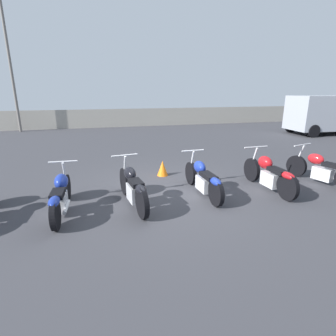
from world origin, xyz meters
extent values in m
plane|color=#38383D|center=(0.00, 0.00, 0.00)|extent=(60.00, 60.00, 0.00)
cube|color=#9E998E|center=(0.00, 13.04, 0.63)|extent=(40.00, 0.04, 1.26)
cylinder|color=slate|center=(-6.29, 12.47, 4.41)|extent=(0.16, 0.16, 8.83)
cylinder|color=black|center=(-2.41, 0.28, 0.30)|extent=(0.13, 0.60, 0.59)
cylinder|color=black|center=(-2.48, -1.19, 0.30)|extent=(0.13, 0.60, 0.59)
cube|color=silver|center=(-2.45, -0.53, 0.27)|extent=(0.22, 0.54, 0.33)
ellipsoid|color=navy|center=(-2.44, -0.28, 0.63)|extent=(0.30, 0.52, 0.32)
cube|color=black|center=(-2.46, -0.78, 0.55)|extent=(0.26, 0.48, 0.10)
ellipsoid|color=navy|center=(-2.48, -1.14, 0.53)|extent=(0.22, 0.45, 0.16)
cylinder|color=silver|center=(-2.42, 0.18, 0.94)|extent=(0.62, 0.06, 0.04)
cylinder|color=silver|center=(-2.41, 0.23, 0.62)|extent=(0.06, 0.25, 0.63)
cylinder|color=silver|center=(-2.33, -0.68, 0.21)|extent=(0.10, 0.61, 0.07)
cylinder|color=black|center=(-1.05, 0.22, 0.33)|extent=(0.19, 0.67, 0.67)
cylinder|color=black|center=(-0.86, -1.15, 0.33)|extent=(0.19, 0.67, 0.67)
cube|color=silver|center=(-0.95, -0.53, 0.30)|extent=(0.27, 0.52, 0.37)
ellipsoid|color=black|center=(-0.98, -0.30, 0.70)|extent=(0.31, 0.53, 0.29)
cube|color=black|center=(-0.91, -0.77, 0.62)|extent=(0.30, 0.49, 0.10)
ellipsoid|color=black|center=(-0.87, -1.10, 0.60)|extent=(0.26, 0.46, 0.16)
cylinder|color=silver|center=(-1.04, 0.13, 1.02)|extent=(0.62, 0.12, 0.04)
cylinder|color=silver|center=(-1.05, 0.18, 0.68)|extent=(0.09, 0.26, 0.67)
cylinder|color=silver|center=(-0.81, -0.65, 0.23)|extent=(0.15, 0.61, 0.07)
cylinder|color=black|center=(0.78, 0.51, 0.31)|extent=(0.12, 0.62, 0.61)
cylinder|color=black|center=(0.83, -1.00, 0.31)|extent=(0.12, 0.62, 0.61)
cube|color=silver|center=(0.80, -0.32, 0.28)|extent=(0.22, 0.55, 0.34)
ellipsoid|color=navy|center=(0.80, -0.07, 0.64)|extent=(0.27, 0.50, 0.30)
cube|color=black|center=(0.81, -0.58, 0.57)|extent=(0.26, 0.57, 0.10)
ellipsoid|color=navy|center=(0.82, -0.95, 0.55)|extent=(0.21, 0.45, 0.16)
cylinder|color=silver|center=(0.78, 0.41, 0.96)|extent=(0.62, 0.06, 0.04)
cylinder|color=silver|center=(0.78, 0.46, 0.63)|extent=(0.06, 0.25, 0.64)
cylinder|color=silver|center=(0.93, -0.47, 0.21)|extent=(0.09, 0.60, 0.07)
cylinder|color=black|center=(2.54, 0.31, 0.33)|extent=(0.12, 0.66, 0.65)
cylinder|color=black|center=(2.58, -1.14, 0.33)|extent=(0.12, 0.66, 0.65)
cube|color=silver|center=(2.56, -0.49, 0.29)|extent=(0.21, 0.53, 0.36)
ellipsoid|color=#AD1419|center=(2.55, -0.24, 0.69)|extent=(0.29, 0.48, 0.33)
cube|color=black|center=(2.56, -0.74, 0.60)|extent=(0.25, 0.54, 0.10)
ellipsoid|color=#AD1419|center=(2.57, -1.09, 0.59)|extent=(0.21, 0.44, 0.16)
cylinder|color=silver|center=(2.54, 0.21, 1.00)|extent=(0.72, 0.05, 0.04)
cylinder|color=silver|center=(2.54, 0.26, 0.67)|extent=(0.06, 0.26, 0.66)
cylinder|color=silver|center=(2.68, -0.63, 0.23)|extent=(0.09, 0.65, 0.07)
cylinder|color=black|center=(4.08, 0.34, 0.31)|extent=(0.25, 0.63, 0.63)
cube|color=silver|center=(4.27, -0.43, 0.28)|extent=(0.32, 0.55, 0.34)
ellipsoid|color=red|center=(4.21, -0.19, 0.66)|extent=(0.35, 0.50, 0.29)
cube|color=black|center=(4.33, -0.67, 0.58)|extent=(0.36, 0.56, 0.10)
cylinder|color=silver|center=(4.10, 0.24, 0.98)|extent=(0.72, 0.22, 0.04)
cylinder|color=silver|center=(4.09, 0.29, 0.64)|extent=(0.11, 0.26, 0.65)
cylinder|color=silver|center=(4.42, -0.54, 0.22)|extent=(0.24, 0.72, 0.07)
cube|color=#999EA8|center=(11.61, 6.71, 1.25)|extent=(4.68, 2.26, 1.93)
cube|color=black|center=(9.34, 6.83, 1.68)|extent=(0.13, 1.81, 0.58)
cylinder|color=black|center=(9.87, 5.85, 0.35)|extent=(0.71, 0.26, 0.70)
cylinder|color=black|center=(9.98, 7.75, 0.35)|extent=(0.71, 0.26, 0.70)
cone|color=orange|center=(0.21, 1.44, 0.23)|extent=(0.32, 0.32, 0.45)
camera|label=1|loc=(-1.62, -5.94, 2.48)|focal=28.00mm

